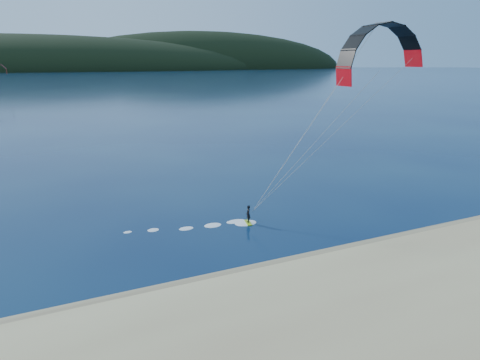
% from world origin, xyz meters
% --- Properties ---
extents(ground, '(1800.00, 1800.00, 0.00)m').
position_xyz_m(ground, '(0.00, 0.00, 0.00)').
color(ground, '#08173C').
rests_on(ground, ground).
extents(wet_sand, '(220.00, 2.50, 0.10)m').
position_xyz_m(wet_sand, '(0.00, 4.50, 0.05)').
color(wet_sand, '#866F4E').
rests_on(wet_sand, ground).
extents(headland, '(1200.00, 310.00, 140.00)m').
position_xyz_m(headland, '(0.63, 745.28, 0.00)').
color(headland, black).
rests_on(headland, ground).
extents(kitesurfer_near, '(24.56, 6.62, 16.43)m').
position_xyz_m(kitesurfer_near, '(14.44, 9.31, 12.55)').
color(kitesurfer_near, '#A0C617').
rests_on(kitesurfer_near, ground).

